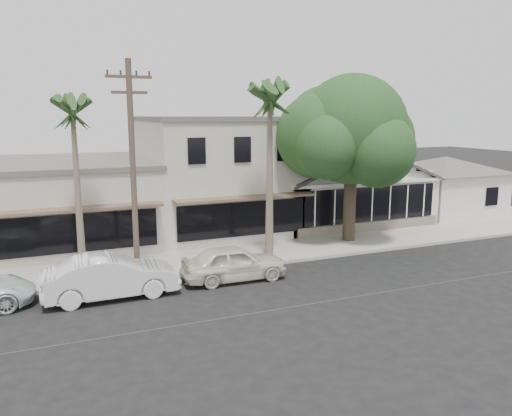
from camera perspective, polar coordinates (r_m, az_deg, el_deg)
name	(u,v)px	position (r m, az deg, el deg)	size (l,w,h in m)	color
ground	(391,291)	(20.62, 15.19, -9.15)	(140.00, 140.00, 0.00)	black
sidewalk_north	(154,265)	(23.35, -11.54, -6.45)	(90.00, 3.50, 0.15)	#9E9991
corner_shop	(335,181)	(32.83, 9.06, 3.09)	(10.40, 8.60, 5.10)	silver
side_cottage	(443,192)	(37.19, 20.64, 1.67)	(6.00, 6.00, 3.00)	silver
row_building_near	(213,175)	(30.35, -4.96, 3.78)	(8.00, 10.00, 6.50)	#B8B4A6
row_building_midnear	(54,204)	(29.11, -22.05, 0.46)	(10.00, 10.00, 4.20)	beige
utility_pole	(133,166)	(20.76, -13.90, 4.63)	(1.80, 0.24, 9.00)	brown
car_0	(234,263)	(21.00, -2.55, -6.26)	(1.77, 4.39, 1.50)	beige
car_1	(111,276)	(19.79, -16.27, -7.52)	(1.75, 5.01, 1.65)	white
shade_tree	(348,133)	(27.01, 10.48, 8.44)	(8.08, 7.30, 8.96)	#433528
palm_east	(270,98)	(22.99, 1.61, 12.43)	(3.23, 3.23, 8.83)	#726651
palm_mid	(73,114)	(21.49, -20.23, 10.07)	(2.67, 2.67, 7.98)	#726651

